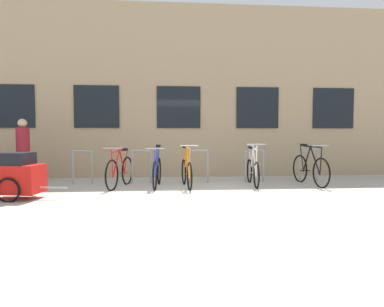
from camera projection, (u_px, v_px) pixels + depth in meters
ground_plane at (186, 196)px, 6.94m from camera, size 42.00×42.00×0.00m
storefront_building at (175, 101)px, 13.06m from camera, size 28.00×6.23×5.16m
bike_rack at (199, 163)px, 8.84m from camera, size 6.53×0.05×0.88m
bicycle_white at (253, 170)px, 8.47m from camera, size 0.44×1.65×1.07m
bicycle_blue at (157, 171)px, 8.17m from camera, size 0.44×1.69×1.04m
bicycle_orange at (187, 172)px, 8.16m from camera, size 0.44×1.65×1.05m
bicycle_red at (120, 171)px, 8.12m from camera, size 0.56×1.68×1.00m
bicycle_black at (310, 169)px, 8.55m from camera, size 0.44×1.77×1.05m
bike_trailer at (17, 175)px, 6.63m from camera, size 1.48×0.77×0.94m
person_by_bench at (23, 147)px, 8.40m from camera, size 0.32×0.36×1.67m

